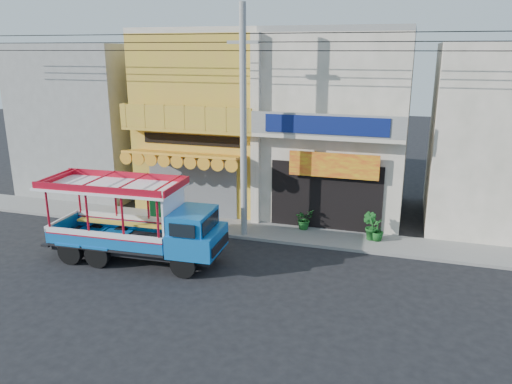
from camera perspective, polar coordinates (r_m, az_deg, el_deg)
ground at (r=17.22m, az=-1.74°, el=-9.28°), size 90.00×90.00×0.00m
sidewalk at (r=20.72m, az=1.89°, el=-4.61°), size 30.00×2.00×0.12m
shophouse_left at (r=24.65m, az=-4.59°, el=8.41°), size 6.00×7.50×8.24m
shophouse_right at (r=23.11m, az=9.49°, el=7.73°), size 6.00×6.75×8.24m
party_pilaster at (r=20.76m, az=-0.05°, el=6.72°), size 0.35×0.30×8.00m
filler_building_left at (r=28.08m, az=-18.06°, el=7.98°), size 6.00×6.00×7.60m
filler_building_right at (r=23.29m, az=26.83°, el=5.52°), size 6.00×6.00×7.60m
utility_pole at (r=19.11m, az=-1.04°, el=9.03°), size 28.00×0.26×9.00m
songthaew_truck at (r=17.97m, az=-12.40°, el=-3.57°), size 6.54×2.42×3.01m
green_sign at (r=22.45m, az=-11.26°, el=-2.06°), size 0.58×0.46×0.92m
potted_plant_a at (r=20.89m, az=5.52°, el=-3.09°), size 1.00×1.01×0.85m
potted_plant_b at (r=20.14m, az=12.91°, el=-3.83°), size 0.75×0.72×1.08m
potted_plant_c at (r=20.11m, az=13.70°, el=-4.22°), size 0.51×0.51×0.87m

